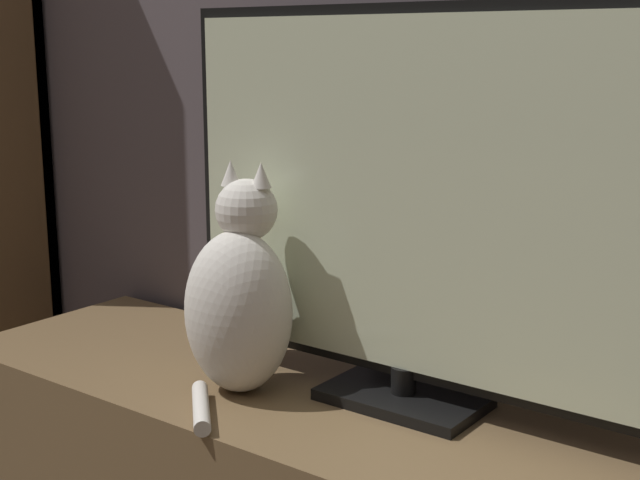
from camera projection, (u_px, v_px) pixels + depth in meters
tv at (408, 208)px, 1.47m from camera, size 0.91×0.17×0.67m
cat at (240, 301)px, 1.58m from camera, size 0.23×0.30×0.41m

